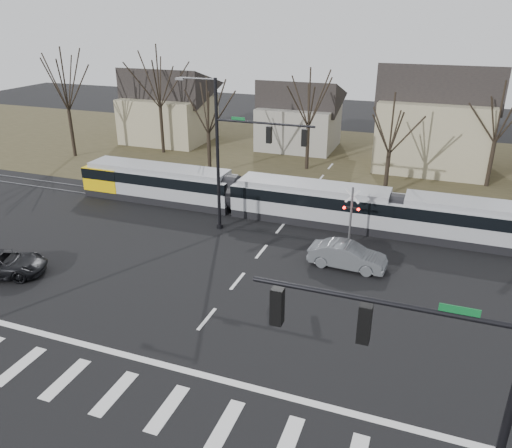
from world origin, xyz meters
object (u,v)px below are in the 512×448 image
(rail_crossing_signal, at_px, (351,219))
(sedan, at_px, (347,256))
(suv, at_px, (0,264))
(tram, at_px, (310,201))

(rail_crossing_signal, bearing_deg, sedan, -81.54)
(sedan, xyz_separation_m, suv, (-18.45, -7.85, -0.05))
(tram, xyz_separation_m, rail_crossing_signal, (3.46, -3.21, 0.35))
(suv, height_order, rail_crossing_signal, rail_crossing_signal)
(suv, bearing_deg, rail_crossing_signal, -80.88)
(suv, distance_m, rail_crossing_signal, 21.04)
(sedan, xyz_separation_m, rail_crossing_signal, (-0.44, 2.97, 1.14))
(tram, bearing_deg, suv, -136.05)
(tram, height_order, suv, tram)
(tram, distance_m, sedan, 7.35)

